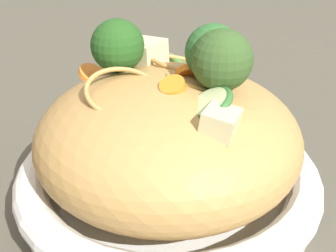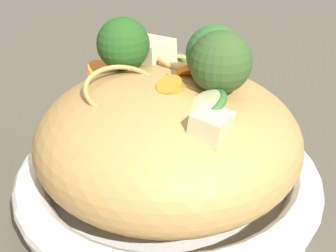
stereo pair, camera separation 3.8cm
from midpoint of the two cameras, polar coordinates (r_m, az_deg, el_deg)
name	(u,v)px [view 1 (the left image)]	position (r m, az deg, el deg)	size (l,w,h in m)	color
ground_plane	(168,205)	(0.43, -2.59, -10.04)	(3.00, 3.00, 0.00)	#4A473B
serving_bowl	(168,183)	(0.41, -2.67, -7.29)	(0.27, 0.27, 0.05)	white
noodle_heap	(168,136)	(0.39, -2.82, -1.41)	(0.23, 0.23, 0.11)	#B08447
broccoli_florets	(182,54)	(0.37, -1.18, 8.98)	(0.13, 0.14, 0.06)	#98BA7B
carrot_coins	(145,73)	(0.39, -5.78, 6.59)	(0.12, 0.11, 0.04)	orange
zucchini_slices	(189,77)	(0.41, 0.01, 6.19)	(0.18, 0.05, 0.05)	beige
chicken_chunks	(156,69)	(0.40, -4.24, 7.19)	(0.18, 0.08, 0.03)	beige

